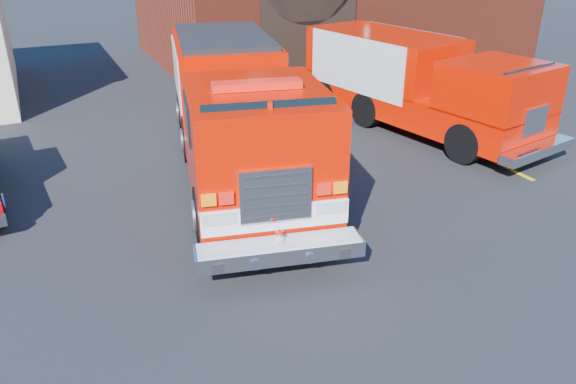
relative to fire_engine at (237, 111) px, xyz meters
name	(u,v)px	position (x,y,z in m)	size (l,w,h in m)	color
ground	(262,229)	(-0.59, -2.83, -1.48)	(100.00, 100.00, 0.00)	black
parking_stripe_near	(487,158)	(5.91, -1.83, -1.47)	(0.12, 3.00, 0.01)	yellow
parking_stripe_mid	(415,124)	(5.91, 1.17, -1.47)	(0.12, 3.00, 0.01)	yellow
parking_stripe_far	(361,98)	(5.91, 4.17, -1.47)	(0.12, 3.00, 0.01)	yellow
fire_engine	(237,111)	(0.00, 0.00, 0.00)	(4.45, 9.58, 2.85)	black
secondary_truck	(416,81)	(5.64, 0.98, -0.12)	(3.77, 7.98, 2.49)	black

